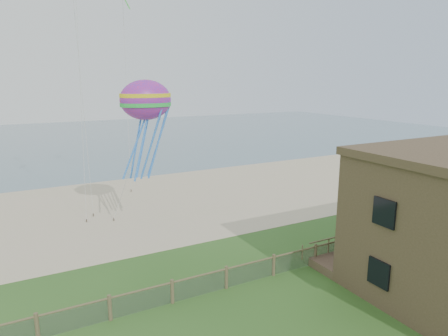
# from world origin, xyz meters

# --- Properties ---
(sand_beach) EXTENTS (72.00, 20.00, 0.02)m
(sand_beach) POSITION_xyz_m (0.00, 22.00, 0.00)
(sand_beach) COLOR #C0B18A
(sand_beach) RESTS_ON ground
(ocean) EXTENTS (160.00, 68.00, 0.02)m
(ocean) POSITION_xyz_m (0.00, 66.00, 0.00)
(ocean) COLOR slate
(ocean) RESTS_ON ground
(chainlink_fence) EXTENTS (36.20, 0.20, 1.25)m
(chainlink_fence) POSITION_xyz_m (0.00, 6.00, 0.55)
(chainlink_fence) COLOR brown
(chainlink_fence) RESTS_ON ground
(motel_deck) EXTENTS (15.00, 2.00, 0.50)m
(motel_deck) POSITION_xyz_m (13.00, 5.00, 0.25)
(motel_deck) COLOR brown
(motel_deck) RESTS_ON ground
(picnic_table) EXTENTS (1.84, 1.61, 0.65)m
(picnic_table) POSITION_xyz_m (6.63, 0.53, 0.32)
(picnic_table) COLOR brown
(picnic_table) RESTS_ON ground
(octopus_kite) EXTENTS (3.85, 2.94, 7.32)m
(octopus_kite) POSITION_xyz_m (-0.79, 16.09, 7.47)
(octopus_kite) COLOR #FF2842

